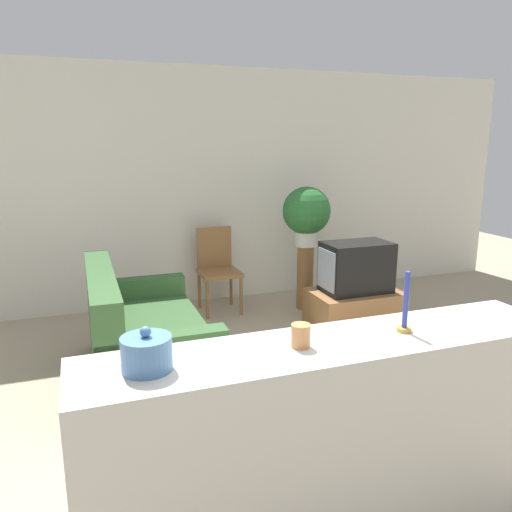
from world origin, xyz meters
TOP-DOWN VIEW (x-y plane):
  - ground_plane at (0.00, 0.00)m, footprint 14.00×14.00m
  - wall_back at (0.00, 3.43)m, footprint 9.00×0.06m
  - couch at (-0.59, 1.57)m, footprint 0.87×1.61m
  - tv_stand at (1.55, 1.92)m, footprint 0.89×0.57m
  - television at (1.55, 1.92)m, footprint 0.67×0.41m
  - wooden_chair at (0.42, 3.00)m, footprint 0.44×0.44m
  - plant_stand at (1.38, 2.72)m, footprint 0.19×0.19m
  - potted_plant at (1.38, 2.72)m, footprint 0.53×0.53m
  - foreground_counter at (0.00, -0.47)m, footprint 2.22×0.44m
  - decorative_bowl at (-0.80, -0.47)m, footprint 0.19×0.19m
  - candle_jar at (-0.16, -0.47)m, footprint 0.08×0.08m
  - candlestick at (0.36, -0.47)m, footprint 0.07×0.07m

SIDE VIEW (x-z plane):
  - ground_plane at x=0.00m, z-range 0.00..0.00m
  - tv_stand at x=1.55m, z-range 0.00..0.41m
  - couch at x=-0.59m, z-range -0.14..0.77m
  - plant_stand at x=1.38m, z-range 0.00..0.73m
  - foreground_counter at x=0.00m, z-range 0.00..1.03m
  - wooden_chair at x=0.42m, z-range 0.05..0.99m
  - television at x=1.55m, z-range 0.41..0.91m
  - candle_jar at x=-0.16m, z-range 1.03..1.13m
  - decorative_bowl at x=-0.80m, z-range 1.01..1.19m
  - potted_plant at x=1.38m, z-range 0.77..1.44m
  - candlestick at x=0.36m, z-range 0.99..1.27m
  - wall_back at x=0.00m, z-range 0.00..2.70m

